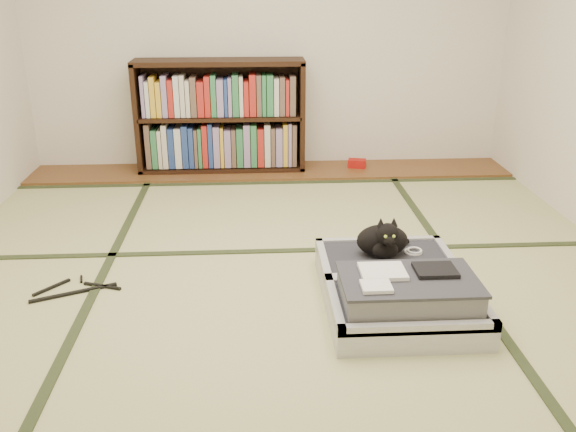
{
  "coord_description": "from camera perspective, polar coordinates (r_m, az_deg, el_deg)",
  "views": [
    {
      "loc": [
        -0.14,
        -2.95,
        1.56
      ],
      "look_at": [
        0.05,
        0.35,
        0.25
      ],
      "focal_mm": 38.0,
      "sensor_mm": 36.0,
      "label": 1
    }
  ],
  "objects": [
    {
      "name": "suitcase",
      "position": [
        3.12,
        10.2,
        -6.7
      ],
      "size": [
        0.72,
        0.96,
        0.28
      ],
      "color": "silver",
      "rests_on": "floor"
    },
    {
      "name": "red_item",
      "position": [
        5.28,
        6.47,
        4.92
      ],
      "size": [
        0.17,
        0.12,
        0.07
      ],
      "primitive_type": "cube",
      "rotation": [
        0.0,
        0.0,
        -0.25
      ],
      "color": "#A8110D",
      "rests_on": "wood_strip"
    },
    {
      "name": "cat",
      "position": [
        3.31,
        8.93,
        -2.27
      ],
      "size": [
        0.32,
        0.32,
        0.26
      ],
      "color": "black",
      "rests_on": "suitcase"
    },
    {
      "name": "cable_coil",
      "position": [
        3.42,
        11.68,
        -3.25
      ],
      "size": [
        0.1,
        0.1,
        0.02
      ],
      "color": "white",
      "rests_on": "suitcase"
    },
    {
      "name": "floor",
      "position": [
        3.34,
        -0.51,
        -6.23
      ],
      "size": [
        4.5,
        4.5,
        0.0
      ],
      "primitive_type": "plane",
      "color": "#CDCD89",
      "rests_on": "ground"
    },
    {
      "name": "hanger",
      "position": [
        3.44,
        -19.26,
        -6.51
      ],
      "size": [
        0.45,
        0.29,
        0.01
      ],
      "color": "black",
      "rests_on": "floor"
    },
    {
      "name": "tatami_borders",
      "position": [
        3.78,
        -0.88,
        -2.68
      ],
      "size": [
        4.0,
        4.5,
        0.01
      ],
      "color": "#2D381E",
      "rests_on": "ground"
    },
    {
      "name": "bookcase",
      "position": [
        5.15,
        -6.3,
        9.06
      ],
      "size": [
        1.38,
        0.32,
        0.92
      ],
      "color": "black",
      "rests_on": "wood_strip"
    },
    {
      "name": "wood_strip",
      "position": [
        5.19,
        -1.61,
        4.24
      ],
      "size": [
        4.0,
        0.5,
        0.02
      ],
      "primitive_type": "cube",
      "color": "brown",
      "rests_on": "ground"
    }
  ]
}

